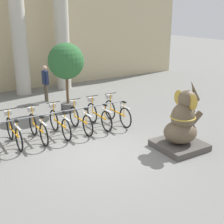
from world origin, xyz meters
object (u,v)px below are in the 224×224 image
Objects in this scene: bicycle_2 at (14,132)px; bicycle_6 at (99,115)px; bicycle_3 at (38,127)px; bicycle_4 at (59,123)px; bicycle_7 at (117,112)px; potted_tree at (66,63)px; elephant_statue at (182,126)px; person_pedestrian at (45,80)px; bicycle_5 at (80,119)px.

bicycle_6 is at bearing 0.09° from bicycle_2.
bicycle_2 and bicycle_3 have the same top height.
bicycle_7 is at bearing -0.30° from bicycle_4.
potted_tree is at bearing 59.93° from bicycle_4.
elephant_statue is at bearing -46.28° from bicycle_4.
person_pedestrian is (-1.20, 3.95, 0.53)m from bicycle_7.
bicycle_2 is 1.10× the size of person_pedestrian.
bicycle_7 is 2.80m from potted_tree.
bicycle_4 is at bearing 177.93° from bicycle_5.
bicycle_5 is at bearing -1.20° from bicycle_2.
bicycle_3 is 4.40m from elephant_statue.
bicycle_5 is at bearing -0.36° from bicycle_3.
bicycle_3 and bicycle_5 have the same top height.
bicycle_3 is at bearing -179.89° from bicycle_7.
bicycle_5 is 4.01m from person_pedestrian.
person_pedestrian is (1.72, 3.96, 0.53)m from bicycle_3.
person_pedestrian is 2.09m from potted_tree.
bicycle_3 is at bearing 140.78° from elephant_statue.
elephant_statue reaches higher than bicycle_5.
bicycle_5 is (2.19, -0.05, 0.00)m from bicycle_2.
bicycle_3 and bicycle_7 have the same top height.
elephant_statue reaches higher than person_pedestrian.
bicycle_3 is 1.00× the size of bicycle_5.
bicycle_5 is at bearing -2.07° from bicycle_4.
potted_tree is at bearing 106.36° from elephant_statue.
bicycle_2 is 3.65m from bicycle_7.
person_pedestrian is at bearing 66.50° from bicycle_3.
elephant_statue reaches higher than bicycle_7.
bicycle_3 is 1.00× the size of bicycle_7.
bicycle_3 is 0.86× the size of elephant_statue.
bicycle_3 is at bearing -178.65° from bicycle_4.
bicycle_4 is at bearing -104.11° from person_pedestrian.
bicycle_4 is 1.46m from bicycle_6.
person_pedestrian is (-0.47, 3.92, 0.53)m from bicycle_6.
elephant_statue is (3.40, -2.78, 0.27)m from bicycle_3.
bicycle_4 and bicycle_7 have the same top height.
potted_tree is (0.24, -1.82, 1.00)m from person_pedestrian.
bicycle_4 is 1.10× the size of person_pedestrian.
potted_tree is at bearing -82.52° from person_pedestrian.
bicycle_4 is 0.86× the size of elephant_statue.
potted_tree reaches higher than bicycle_4.
bicycle_7 is at bearing 0.59° from bicycle_5.
bicycle_3 is 1.00× the size of bicycle_6.
bicycle_7 is 0.65× the size of potted_tree.
bicycle_3 is 1.46m from bicycle_5.
bicycle_5 is 2.68m from potted_tree.
bicycle_4 is 1.00× the size of bicycle_6.
bicycle_7 is (3.65, -0.03, 0.00)m from bicycle_2.
bicycle_7 is at bearing -0.49° from bicycle_2.
person_pedestrian is (2.45, 3.92, 0.53)m from bicycle_2.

